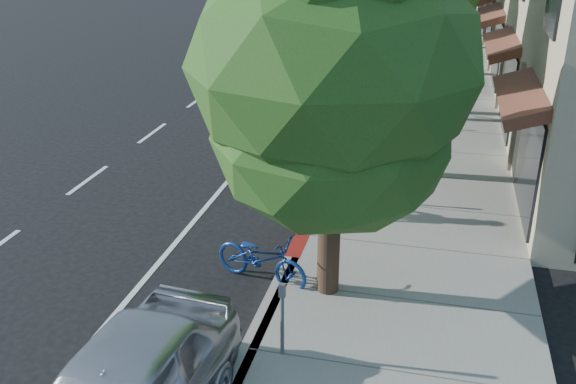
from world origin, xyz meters
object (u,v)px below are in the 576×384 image
(dark_suv_far, at_px, (350,32))
(white_pickup, at_px, (365,40))
(cyclist, at_px, (284,174))
(silver_suv, at_px, (296,123))
(pedestrian, at_px, (424,94))
(bicycle, at_px, (261,258))
(street_tree_0, at_px, (334,71))
(dark_sedan, at_px, (296,95))

(dark_suv_far, bearing_deg, white_pickup, -66.05)
(cyclist, bearing_deg, white_pickup, 1.05)
(silver_suv, bearing_deg, pedestrian, 49.80)
(bicycle, bearing_deg, cyclist, 23.42)
(street_tree_0, relative_size, cyclist, 3.48)
(white_pickup, distance_m, pedestrian, 10.95)
(dark_sedan, xyz_separation_m, pedestrian, (4.27, 0.35, 0.21))
(street_tree_0, relative_size, silver_suv, 1.16)
(bicycle, xyz_separation_m, pedestrian, (2.47, 11.15, 0.40))
(cyclist, distance_m, pedestrian, 8.59)
(dark_suv_far, relative_size, pedestrian, 2.92)
(cyclist, bearing_deg, bicycle, -174.76)
(silver_suv, height_order, dark_suv_far, silver_suv)
(street_tree_0, height_order, pedestrian, street_tree_0)
(bicycle, distance_m, pedestrian, 11.43)
(street_tree_0, distance_m, cyclist, 4.79)
(dark_suv_far, height_order, pedestrian, pedestrian)
(white_pickup, xyz_separation_m, dark_suv_far, (-1.02, 1.69, 0.03))
(white_pickup, distance_m, dark_suv_far, 1.98)
(street_tree_0, relative_size, dark_sedan, 1.63)
(street_tree_0, xyz_separation_m, bicycle, (-1.30, 0.20, -3.64))
(bicycle, xyz_separation_m, dark_sedan, (-1.80, 10.80, 0.18))
(street_tree_0, relative_size, pedestrian, 4.53)
(street_tree_0, height_order, white_pickup, street_tree_0)
(silver_suv, bearing_deg, cyclist, -78.70)
(dark_sedan, distance_m, white_pickup, 10.86)
(pedestrian, bearing_deg, street_tree_0, 72.09)
(cyclist, bearing_deg, dark_suv_far, 3.80)
(silver_suv, bearing_deg, white_pickup, 90.95)
(bicycle, relative_size, dark_suv_far, 0.44)
(bicycle, height_order, pedestrian, pedestrian)
(silver_suv, height_order, dark_sedan, silver_suv)
(cyclist, relative_size, dark_suv_far, 0.45)
(white_pickup, relative_size, pedestrian, 3.27)
(cyclist, xyz_separation_m, bicycle, (0.30, -3.02, -0.48))
(dark_sedan, bearing_deg, bicycle, -75.30)
(silver_suv, relative_size, dark_sedan, 1.41)
(silver_suv, distance_m, dark_suv_far, 16.02)
(cyclist, bearing_deg, silver_suv, 9.00)
(cyclist, relative_size, white_pickup, 0.40)
(dark_suv_far, bearing_deg, street_tree_0, -89.57)
(street_tree_0, bearing_deg, pedestrian, 84.13)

